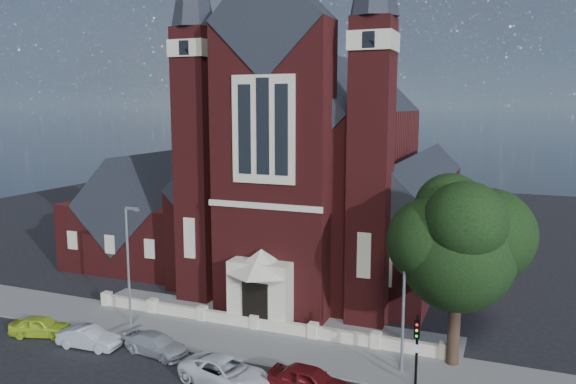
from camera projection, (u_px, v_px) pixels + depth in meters
The scene contains 15 objects.
ground at pixel (301, 290), 44.57m from camera, with size 120.00×120.00×0.00m, color black.
pavement_strip at pixel (242, 341), 34.93m from camera, with size 60.00×5.00×0.12m, color slate.
forecourt_paving at pixel (268, 319), 38.60m from camera, with size 26.00×3.00×0.14m, color slate.
forecourt_wall at pixel (255, 330), 36.76m from camera, with size 24.00×0.40×0.90m, color beige.
church at pixel (332, 177), 50.61m from camera, with size 20.01×34.90×29.20m.
parish_hall at pixel (152, 219), 52.56m from camera, with size 12.00×12.20×10.24m.
street_tree at pixel (459, 247), 30.37m from camera, with size 6.40×6.60×10.70m.
street_lamp_left at pixel (129, 259), 36.66m from camera, with size 1.16×0.22×8.09m.
street_lamp_right at pixel (406, 293), 30.08m from camera, with size 1.16×0.22×8.09m.
traffic_signal at pixel (417, 342), 28.61m from camera, with size 0.28×0.42×4.00m.
car_lime_van at pixel (40, 326), 35.69m from camera, with size 1.52×3.78×1.29m, color #B5D029.
car_silver_a at pixel (89, 338), 33.92m from camera, with size 1.36×3.89×1.28m, color #B1B4B9.
car_silver_b at pixel (157, 344), 33.04m from camera, with size 1.72×4.22×1.23m, color #A1A4A8.
car_white_suv at pixel (225, 372), 29.39m from camera, with size 2.36×5.12×1.42m, color white.
car_dark_red at pixel (310, 381), 28.37m from camera, with size 1.77×4.39×1.50m, color maroon.
Camera 1 is at (14.92, -25.19, 14.53)m, focal length 35.00 mm.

